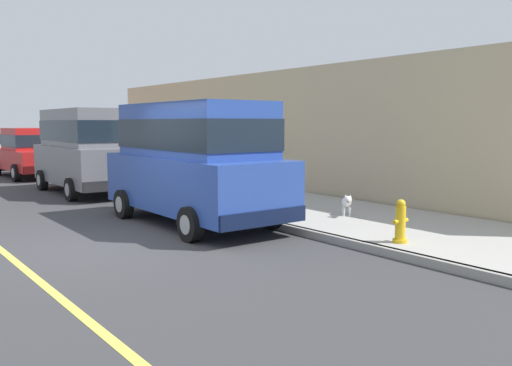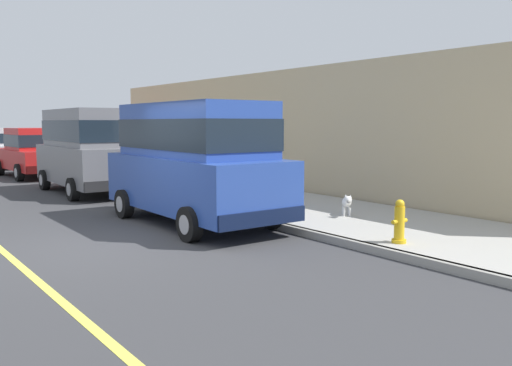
{
  "view_description": "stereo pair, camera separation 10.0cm",
  "coord_description": "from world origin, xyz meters",
  "px_view_note": "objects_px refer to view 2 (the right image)",
  "views": [
    {
      "loc": [
        -3.52,
        -8.81,
        2.11
      ],
      "look_at": [
        3.29,
        0.06,
        0.85
      ],
      "focal_mm": 37.37,
      "sensor_mm": 36.0,
      "label": 1
    },
    {
      "loc": [
        -3.44,
        -8.87,
        2.11
      ],
      "look_at": [
        3.29,
        0.06,
        0.85
      ],
      "focal_mm": 37.37,
      "sensor_mm": 36.0,
      "label": 2
    }
  ],
  "objects_px": {
    "car_silver_hatchback": "(5,147)",
    "dog_white": "(347,202)",
    "car_blue_van": "(194,158)",
    "car_grey_van": "(88,147)",
    "car_red_sedan": "(33,152)",
    "fire_hydrant": "(399,223)"
  },
  "relations": [
    {
      "from": "dog_white",
      "to": "car_grey_van",
      "type": "bearing_deg",
      "value": 108.2
    },
    {
      "from": "car_silver_hatchback",
      "to": "dog_white",
      "type": "bearing_deg",
      "value": -82.19
    },
    {
      "from": "car_grey_van",
      "to": "fire_hydrant",
      "type": "bearing_deg",
      "value": -82.1
    },
    {
      "from": "fire_hydrant",
      "to": "car_grey_van",
      "type": "bearing_deg",
      "value": 97.9
    },
    {
      "from": "dog_white",
      "to": "car_silver_hatchback",
      "type": "bearing_deg",
      "value": 97.81
    },
    {
      "from": "car_blue_van",
      "to": "car_grey_van",
      "type": "xyz_separation_m",
      "value": [
        -0.0,
        6.26,
        0.0
      ]
    },
    {
      "from": "car_silver_hatchback",
      "to": "dog_white",
      "type": "distance_m",
      "value": 19.57
    },
    {
      "from": "car_red_sedan",
      "to": "car_silver_hatchback",
      "type": "bearing_deg",
      "value": 89.04
    },
    {
      "from": "car_grey_van",
      "to": "car_silver_hatchback",
      "type": "height_order",
      "value": "car_grey_van"
    },
    {
      "from": "car_blue_van",
      "to": "car_silver_hatchback",
      "type": "bearing_deg",
      "value": 89.98
    },
    {
      "from": "car_blue_van",
      "to": "car_silver_hatchback",
      "type": "relative_size",
      "value": 1.28
    },
    {
      "from": "car_grey_van",
      "to": "fire_hydrant",
      "type": "distance_m",
      "value": 10.58
    },
    {
      "from": "car_red_sedan",
      "to": "dog_white",
      "type": "relative_size",
      "value": 7.82
    },
    {
      "from": "car_grey_van",
      "to": "car_red_sedan",
      "type": "distance_m",
      "value": 6.05
    },
    {
      "from": "car_red_sedan",
      "to": "dog_white",
      "type": "distance_m",
      "value": 14.42
    },
    {
      "from": "car_grey_van",
      "to": "car_silver_hatchback",
      "type": "relative_size",
      "value": 1.28
    },
    {
      "from": "car_grey_van",
      "to": "fire_hydrant",
      "type": "relative_size",
      "value": 6.82
    },
    {
      "from": "car_silver_hatchback",
      "to": "dog_white",
      "type": "height_order",
      "value": "car_silver_hatchback"
    },
    {
      "from": "car_silver_hatchback",
      "to": "car_blue_van",
      "type": "bearing_deg",
      "value": -90.02
    },
    {
      "from": "car_grey_van",
      "to": "car_red_sedan",
      "type": "height_order",
      "value": "car_grey_van"
    },
    {
      "from": "car_red_sedan",
      "to": "fire_hydrant",
      "type": "xyz_separation_m",
      "value": [
        1.52,
        -16.47,
        -0.51
      ]
    },
    {
      "from": "car_grey_van",
      "to": "car_silver_hatchback",
      "type": "xyz_separation_m",
      "value": [
        0.01,
        11.27,
        -0.42
      ]
    }
  ]
}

